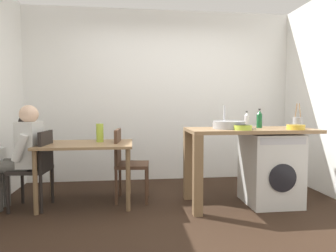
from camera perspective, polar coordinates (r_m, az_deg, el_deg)
name	(u,v)px	position (r m, az deg, el deg)	size (l,w,h in m)	color
ground_plane	(177,218)	(3.27, 1.76, -17.40)	(5.46, 5.46, 0.00)	black
wall_back	(161,96)	(4.79, -1.36, 5.82)	(4.60, 0.10, 2.70)	white
dining_table	(87,151)	(3.71, -15.47, -4.69)	(1.10, 0.76, 0.74)	olive
chair_person_seat	(37,165)	(3.76, -24.00, -6.89)	(0.43, 0.43, 0.90)	black
chair_opposite	(126,160)	(3.75, -8.05, -6.60)	(0.43, 0.43, 0.90)	#4C3323
seated_person	(22,151)	(3.79, -26.34, -4.35)	(0.51, 0.52, 1.20)	#595651
kitchen_counter	(233,142)	(3.59, 12.43, -3.03)	(1.50, 0.68, 0.92)	olive
washing_machine	(270,168)	(3.82, 19.15, -7.77)	(0.60, 0.61, 0.86)	silver
sink_basin	(229,125)	(3.55, 11.70, 0.21)	(0.38, 0.38, 0.09)	#9EA0A5
tap	(224,116)	(3.72, 10.84, 1.85)	(0.02, 0.02, 0.28)	#B2B2B7
bottle_tall_green	(247,120)	(3.82, 14.96, 1.12)	(0.06, 0.06, 0.20)	silver
bottle_squat_brown	(259,119)	(3.78, 17.25, 1.26)	(0.07, 0.07, 0.23)	#19592D
mixing_bowl	(243,127)	(3.40, 14.26, -0.23)	(0.20, 0.20, 0.06)	#A8C63D
utensil_crock	(298,122)	(3.97, 23.77, 0.69)	(0.11, 0.11, 0.30)	gray
colander	(296,127)	(3.65, 23.48, -0.16)	(0.20, 0.20, 0.06)	gold
vase	(100,133)	(3.77, -13.05, -1.29)	(0.09, 0.09, 0.23)	#A8C63D
scissors	(249,129)	(3.54, 15.47, -0.53)	(0.15, 0.06, 0.01)	#B2B2B7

